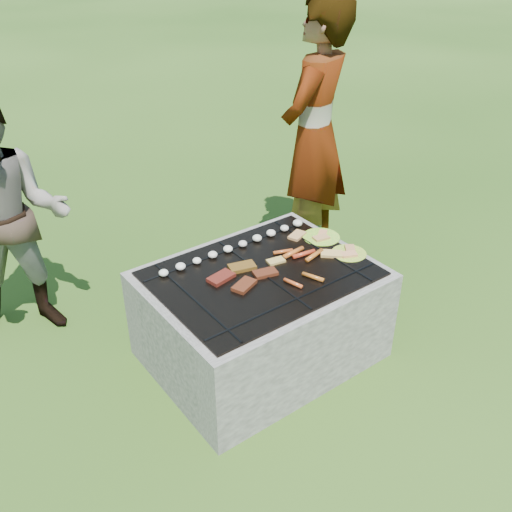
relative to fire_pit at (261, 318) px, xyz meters
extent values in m
plane|color=#214210|center=(0.00, 0.00, -0.28)|extent=(60.00, 60.00, 0.00)
cube|color=#A59C93|center=(0.00, 0.41, 0.02)|extent=(1.30, 0.18, 0.60)
cube|color=#A69E93|center=(0.00, -0.41, 0.02)|extent=(1.30, 0.18, 0.60)
cube|color=#A1998F|center=(-0.56, 0.00, 0.02)|extent=(0.18, 0.64, 0.60)
cube|color=#9D958B|center=(0.56, 0.00, 0.02)|extent=(0.18, 0.64, 0.60)
cube|color=black|center=(0.00, 0.00, -0.04)|extent=(0.94, 0.64, 0.48)
sphere|color=#FF5914|center=(0.00, 0.00, 0.18)|extent=(0.10, 0.10, 0.10)
cube|color=black|center=(0.00, 0.00, 0.32)|extent=(1.20, 0.90, 0.01)
cylinder|color=black|center=(-0.45, 0.00, 0.33)|extent=(0.01, 0.88, 0.01)
cylinder|color=black|center=(0.00, 0.00, 0.33)|extent=(0.01, 0.88, 0.01)
cylinder|color=black|center=(0.45, 0.00, 0.33)|extent=(0.01, 0.88, 0.01)
cylinder|color=black|center=(0.00, -0.32, 0.33)|extent=(1.18, 0.01, 0.01)
cylinder|color=black|center=(0.00, 0.32, 0.33)|extent=(1.18, 0.01, 0.01)
ellipsoid|color=beige|center=(-0.47, 0.31, 0.35)|extent=(0.06, 0.06, 0.04)
ellipsoid|color=silver|center=(-0.35, 0.31, 0.35)|extent=(0.06, 0.06, 0.04)
ellipsoid|color=white|center=(-0.24, 0.31, 0.35)|extent=(0.05, 0.05, 0.04)
ellipsoid|color=beige|center=(-0.13, 0.31, 0.35)|extent=(0.06, 0.06, 0.04)
ellipsoid|color=white|center=(-0.02, 0.31, 0.35)|extent=(0.06, 0.06, 0.04)
ellipsoid|color=beige|center=(0.09, 0.31, 0.35)|extent=(0.05, 0.05, 0.04)
ellipsoid|color=beige|center=(0.20, 0.31, 0.35)|extent=(0.06, 0.06, 0.04)
ellipsoid|color=silver|center=(0.31, 0.31, 0.35)|extent=(0.06, 0.06, 0.04)
ellipsoid|color=beige|center=(0.42, 0.31, 0.35)|extent=(0.06, 0.06, 0.04)
ellipsoid|color=beige|center=(0.53, 0.31, 0.35)|extent=(0.06, 0.06, 0.04)
cube|color=maroon|center=(-0.22, 0.08, 0.34)|extent=(0.17, 0.11, 0.02)
cube|color=#A0661D|center=(-0.06, 0.10, 0.34)|extent=(0.17, 0.13, 0.02)
cube|color=maroon|center=(-0.16, -0.06, 0.34)|extent=(0.17, 0.13, 0.02)
cube|color=maroon|center=(0.01, -0.03, 0.34)|extent=(0.15, 0.11, 0.02)
cylinder|color=orange|center=(0.24, 0.09, 0.34)|extent=(0.12, 0.06, 0.02)
cylinder|color=orange|center=(0.28, 0.04, 0.34)|extent=(0.16, 0.04, 0.03)
cylinder|color=#C0441F|center=(0.32, -0.01, 0.34)|extent=(0.15, 0.05, 0.03)
cylinder|color=#C37320|center=(0.36, -0.06, 0.34)|extent=(0.16, 0.06, 0.03)
cylinder|color=#D64923|center=(0.07, -0.21, 0.34)|extent=(0.05, 0.12, 0.02)
cylinder|color=#D26422|center=(0.20, -0.23, 0.34)|extent=(0.07, 0.13, 0.02)
cube|color=tan|center=(0.14, 0.04, 0.34)|extent=(0.11, 0.08, 0.01)
cube|color=tan|center=(0.46, -0.10, 0.34)|extent=(0.15, 0.14, 0.02)
cube|color=tan|center=(0.44, 0.20, 0.34)|extent=(0.14, 0.11, 0.02)
cylinder|color=#EEF039|center=(0.56, 0.10, 0.33)|extent=(0.30, 0.30, 0.02)
cube|color=#CDBC68|center=(0.54, 0.08, 0.34)|extent=(0.11, 0.08, 0.02)
cube|color=tan|center=(0.59, 0.12, 0.34)|extent=(0.10, 0.09, 0.01)
cylinder|color=yellow|center=(0.56, -0.15, 0.32)|extent=(0.27, 0.27, 0.01)
cube|color=#E5C375|center=(0.54, -0.17, 0.34)|extent=(0.11, 0.09, 0.02)
cube|color=tan|center=(0.59, -0.13, 0.34)|extent=(0.10, 0.11, 0.02)
imported|color=gray|center=(1.07, 0.77, 0.70)|extent=(0.84, 0.72, 1.96)
imported|color=#A8988C|center=(-1.06, 1.13, 0.51)|extent=(0.95, 0.86, 1.58)
camera|label=1|loc=(-1.67, -2.19, 2.12)|focal=40.00mm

